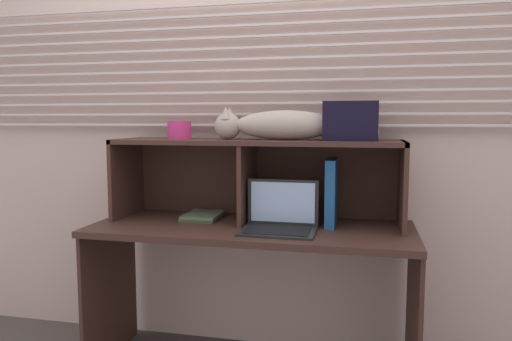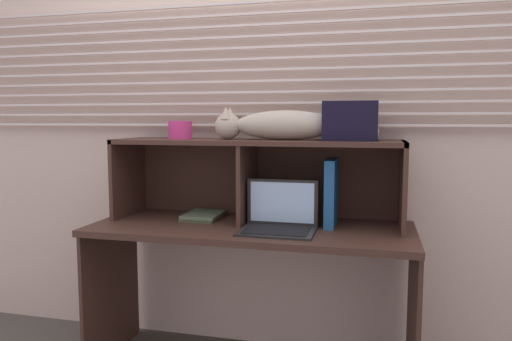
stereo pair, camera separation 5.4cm
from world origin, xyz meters
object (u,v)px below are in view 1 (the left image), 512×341
object	(u,v)px
cat	(277,125)
storage_box	(351,121)
laptop	(280,220)
binder_upright	(331,192)
small_basket	(180,130)
book_stack	(203,216)

from	to	relation	value
cat	storage_box	bearing A→B (deg)	0.00
cat	laptop	bearing A→B (deg)	-75.68
laptop	storage_box	world-z (taller)	storage_box
cat	binder_upright	xyz separation A→B (m)	(0.26, 0.00, -0.31)
binder_upright	small_basket	world-z (taller)	small_basket
cat	binder_upright	distance (m)	0.41
book_stack	storage_box	world-z (taller)	storage_box
cat	book_stack	world-z (taller)	cat
binder_upright	small_basket	distance (m)	0.81
storage_box	book_stack	bearing A→B (deg)	-179.63
cat	small_basket	distance (m)	0.50
binder_upright	laptop	bearing A→B (deg)	-141.97
cat	small_basket	xyz separation A→B (m)	(-0.49, 0.00, -0.02)
small_basket	binder_upright	bearing A→B (deg)	0.00
book_stack	binder_upright	bearing A→B (deg)	0.42
storage_box	small_basket	bearing A→B (deg)	180.00
cat	book_stack	bearing A→B (deg)	-179.29
binder_upright	small_basket	bearing A→B (deg)	180.00
laptop	binder_upright	distance (m)	0.30
laptop	book_stack	size ratio (longest dim) A/B	1.44
small_basket	cat	bearing A→B (deg)	0.00
storage_box	laptop	bearing A→B (deg)	-150.41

